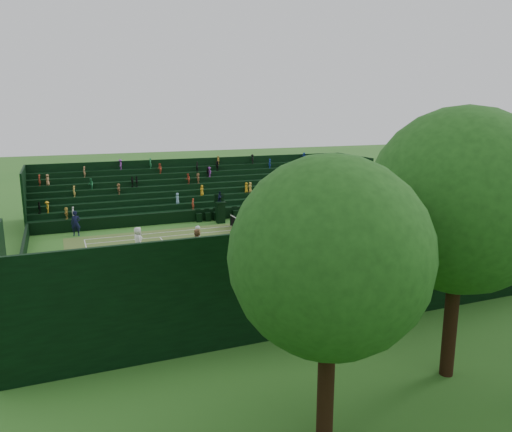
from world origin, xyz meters
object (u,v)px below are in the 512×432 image
Objects in this scene: umpire_chair at (220,209)px; player_near_west at (138,241)px; player_far_west at (342,210)px; player_far_east at (334,235)px; tennis_net at (256,235)px; player_near_east at (198,239)px.

player_near_west is at bearing -49.43° from umpire_chair.
player_far_east is at bearing -17.79° from player_far_west.
player_far_east is (3.80, 4.41, 0.48)m from tennis_net.
player_near_west is at bearing -90.77° from tennis_net.
player_far_east reaches higher than player_far_west.
player_far_east is (10.91, 4.89, -0.17)m from umpire_chair.
player_far_east reaches higher than tennis_net.
tennis_net is at bearing -140.33° from player_far_east.
umpire_chair is 1.68× the size of player_far_west.
umpire_chair is at bearing -87.61° from player_far_west.
player_far_east is (3.92, 13.06, 0.05)m from player_near_west.
player_far_east reaches higher than player_near_east.
player_far_west is 0.82× the size of player_far_east.
player_near_west is at bearing -116.29° from player_far_east.
player_near_east is at bearing -112.21° from player_near_west.
tennis_net is at bearing -96.76° from player_near_west.
umpire_chair is at bearing -40.21° from player_near_east.
player_far_west is at bearing 135.33° from player_far_east.
player_near_east reaches higher than tennis_net.
player_far_east is (2.77, 9.13, 0.05)m from player_near_east.
umpire_chair is 11.96m from player_far_east.
umpire_chair is at bearing -176.16° from tennis_net.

